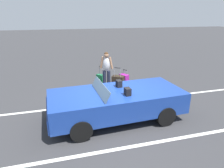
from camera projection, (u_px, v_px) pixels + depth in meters
name	position (u px, v px, depth m)	size (l,w,h in m)	color
ground_plane	(116.00, 118.00, 6.40)	(80.00, 80.00, 0.00)	#333335
lot_line_near	(107.00, 103.00, 7.51)	(18.00, 0.12, 0.01)	silver
lot_line_mid	(133.00, 146.00, 5.05)	(18.00, 0.12, 0.01)	silver
convertible_car	(110.00, 103.00, 6.14)	(4.22, 1.99, 1.24)	navy
suitcase_large_black	(118.00, 84.00, 8.39)	(0.55, 0.51, 1.12)	#2D2319
suitcase_medium_bright	(124.00, 81.00, 8.98)	(0.40, 0.47, 0.83)	#991E8C
suitcase_small_carryon	(100.00, 79.00, 9.37)	(0.35, 0.39, 0.88)	#19723F
duffel_bag	(101.00, 96.00, 7.76)	(0.58, 0.70, 0.34)	black
traveler_person	(106.00, 68.00, 8.67)	(0.58, 0.35, 1.65)	#1E2338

